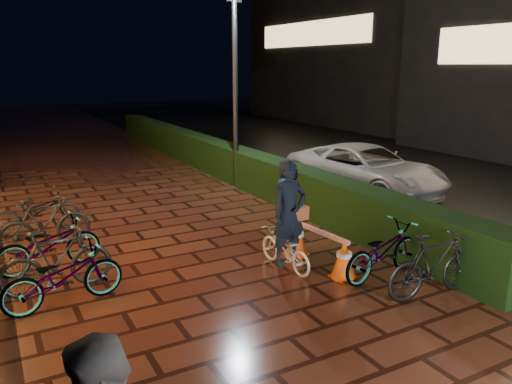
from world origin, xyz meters
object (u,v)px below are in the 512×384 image
cyclist (287,230)px  traffic_barrier (319,248)px  cart_assembly (291,188)px  van (365,169)px

cyclist → traffic_barrier: 0.69m
cart_assembly → cyclist: bearing=-123.7°
van → cyclist: cyclist is taller
cyclist → cart_assembly: cyclist is taller
van → cyclist: size_ratio=2.42×
cart_assembly → van: bearing=12.2°
traffic_barrier → cart_assembly: bearing=65.9°
traffic_barrier → cart_assembly: (1.33, 2.96, 0.24)m
van → cyclist: 5.76m
van → cart_assembly: (-2.74, -0.59, -0.07)m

